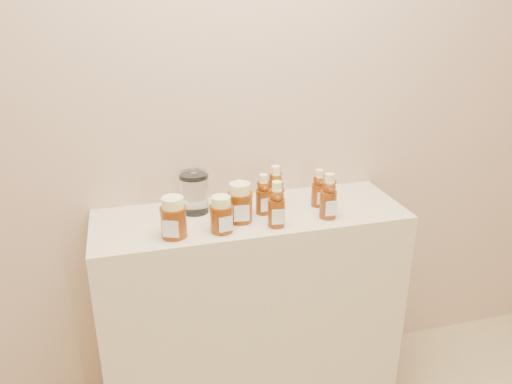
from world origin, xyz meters
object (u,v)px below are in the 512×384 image
object	(u,v)px
bear_bottle_front_left	(277,201)
bear_bottle_back_left	(263,192)
display_table	(252,311)
glass_canister	(194,191)
honey_jar_left	(174,217)

from	to	relation	value
bear_bottle_front_left	bear_bottle_back_left	bearing A→B (deg)	104.09
bear_bottle_front_left	display_table	bearing A→B (deg)	122.38
glass_canister	honey_jar_left	bearing A→B (deg)	-118.33
bear_bottle_back_left	glass_canister	xyz separation A→B (m)	(-0.25, 0.08, -0.00)
honey_jar_left	display_table	bearing A→B (deg)	41.32
bear_bottle_back_left	bear_bottle_front_left	world-z (taller)	bear_bottle_front_left
bear_bottle_back_left	honey_jar_left	distance (m)	0.37
display_table	glass_canister	distance (m)	0.58
display_table	honey_jar_left	size ratio (longest dim) A/B	8.19
bear_bottle_front_left	honey_jar_left	xyz separation A→B (m)	(-0.37, 0.01, -0.02)
bear_bottle_front_left	honey_jar_left	world-z (taller)	bear_bottle_front_left
bear_bottle_back_left	honey_jar_left	xyz separation A→B (m)	(-0.35, -0.11, -0.02)
honey_jar_left	glass_canister	bearing A→B (deg)	82.65
bear_bottle_front_left	glass_canister	distance (m)	0.33
honey_jar_left	glass_canister	world-z (taller)	glass_canister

